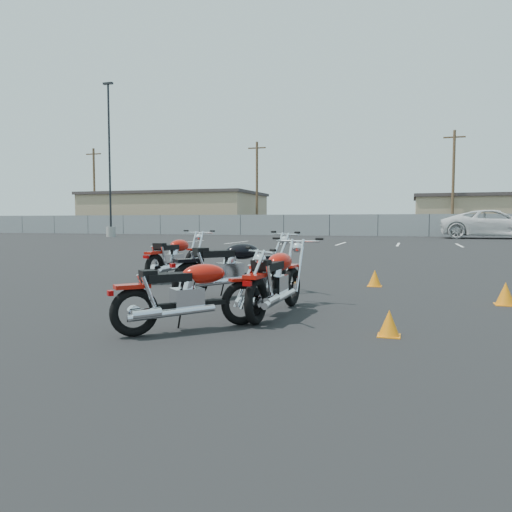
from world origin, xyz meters
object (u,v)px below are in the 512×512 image
(motorcycle_front_red, at_px, (175,257))
(motorcycle_third_red, at_px, (276,281))
(motorcycle_rear_red, at_px, (190,294))
(motorcycle_second_black, at_px, (232,268))
(white_van, at_px, (495,216))

(motorcycle_front_red, xyz_separation_m, motorcycle_third_red, (3.05, -3.19, -0.02))
(motorcycle_front_red, bearing_deg, motorcycle_rear_red, -61.54)
(motorcycle_front_red, relative_size, motorcycle_second_black, 1.11)
(motorcycle_rear_red, height_order, white_van, white_van)
(motorcycle_second_black, relative_size, white_van, 0.22)
(motorcycle_front_red, xyz_separation_m, motorcycle_second_black, (1.99, -1.94, 0.02))
(motorcycle_front_red, distance_m, motorcycle_second_black, 2.77)
(motorcycle_front_red, xyz_separation_m, motorcycle_rear_red, (2.38, -4.40, -0.05))
(white_van, bearing_deg, motorcycle_rear_red, 169.63)
(white_van, bearing_deg, motorcycle_front_red, 163.46)
(motorcycle_front_red, height_order, motorcycle_rear_red, motorcycle_front_red)
(motorcycle_front_red, bearing_deg, white_van, 70.50)
(motorcycle_front_red, height_order, motorcycle_second_black, motorcycle_second_black)
(motorcycle_third_red, bearing_deg, motorcycle_front_red, 133.73)
(motorcycle_second_black, distance_m, motorcycle_rear_red, 2.49)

